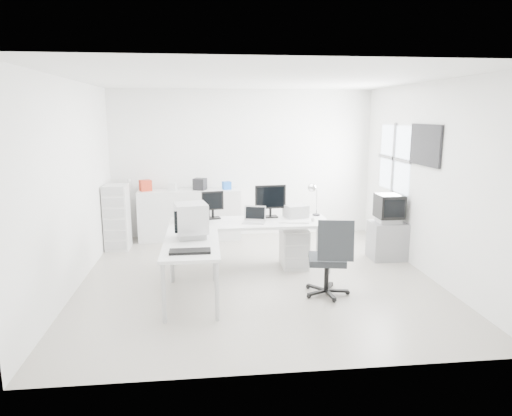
{
  "coord_description": "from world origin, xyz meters",
  "views": [
    {
      "loc": [
        -0.72,
        -6.26,
        2.34
      ],
      "look_at": [
        0.0,
        0.2,
        1.0
      ],
      "focal_mm": 32.0,
      "sensor_mm": 36.0,
      "label": 1
    }
  ],
  "objects": [
    {
      "name": "main_desk",
      "position": [
        -0.07,
        0.42,
        0.38
      ],
      "size": [
        2.4,
        0.8,
        0.75
      ],
      "primitive_type": null,
      "color": "silver",
      "rests_on": "floor"
    },
    {
      "name": "ceiling",
      "position": [
        0.0,
        0.0,
        2.8
      ],
      "size": [
        5.0,
        5.0,
        0.01
      ],
      "primitive_type": "cube",
      "color": "white",
      "rests_on": "back_wall"
    },
    {
      "name": "desk_lamp",
      "position": [
        1.03,
        0.72,
        1.01
      ],
      "size": [
        0.22,
        0.22,
        0.53
      ],
      "primitive_type": null,
      "rotation": [
        0.0,
        0.0,
        -0.28
      ],
      "color": "silver",
      "rests_on": "main_desk"
    },
    {
      "name": "filing_cabinet",
      "position": [
        -2.28,
        1.75,
        0.57
      ],
      "size": [
        0.4,
        0.47,
        1.14
      ],
      "primitive_type": "cube",
      "color": "silver",
      "rests_on": "floor"
    },
    {
      "name": "drawer_pedestal",
      "position": [
        0.63,
        0.47,
        0.3
      ],
      "size": [
        0.4,
        0.5,
        0.6
      ],
      "primitive_type": "cube",
      "color": "silver",
      "rests_on": "floor"
    },
    {
      "name": "black_keyboard",
      "position": [
        -0.92,
        -1.08,
        0.77
      ],
      "size": [
        0.48,
        0.2,
        0.03
      ],
      "primitive_type": "cube",
      "rotation": [
        0.0,
        0.0,
        0.01
      ],
      "color": "black",
      "rests_on": "side_desk"
    },
    {
      "name": "lcd_monitor_small",
      "position": [
        -0.62,
        0.67,
        0.96
      ],
      "size": [
        0.37,
        0.25,
        0.42
      ],
      "primitive_type": null,
      "rotation": [
        0.0,
        0.0,
        0.19
      ],
      "color": "black",
      "rests_on": "main_desk"
    },
    {
      "name": "laser_printer",
      "position": [
        0.68,
        0.64,
        0.85
      ],
      "size": [
        0.4,
        0.37,
        0.19
      ],
      "primitive_type": "cube",
      "rotation": [
        0.0,
        0.0,
        0.28
      ],
      "color": "#A6A6A6",
      "rests_on": "main_desk"
    },
    {
      "name": "office_chair",
      "position": [
        0.83,
        -0.7,
        0.53
      ],
      "size": [
        0.72,
        0.72,
        1.06
      ],
      "primitive_type": null,
      "rotation": [
        0.0,
        0.0,
        -0.19
      ],
      "color": "#2A2D30",
      "rests_on": "floor"
    },
    {
      "name": "clutter_box_d",
      "position": [
        -0.33,
        2.24,
        1.02
      ],
      "size": [
        0.18,
        0.17,
        0.15
      ],
      "primitive_type": "cube",
      "rotation": [
        0.0,
        0.0,
        0.28
      ],
      "color": "blue",
      "rests_on": "sideboard"
    },
    {
      "name": "sideboard",
      "position": [
        -1.03,
        2.24,
        0.47
      ],
      "size": [
        1.9,
        0.47,
        0.95
      ],
      "primitive_type": "cube",
      "color": "silver",
      "rests_on": "floor"
    },
    {
      "name": "window",
      "position": [
        2.48,
        1.2,
        1.6
      ],
      "size": [
        0.02,
        1.2,
        1.1
      ],
      "primitive_type": null,
      "color": "white",
      "rests_on": "right_wall"
    },
    {
      "name": "clutter_box_c",
      "position": [
        -0.83,
        2.24,
        1.06
      ],
      "size": [
        0.27,
        0.26,
        0.22
      ],
      "primitive_type": "cube",
      "rotation": [
        0.0,
        0.0,
        -0.39
      ],
      "color": "black",
      "rests_on": "sideboard"
    },
    {
      "name": "back_wall",
      "position": [
        0.0,
        2.5,
        1.4
      ],
      "size": [
        5.0,
        0.02,
        2.8
      ],
      "primitive_type": "cube",
      "color": "silver",
      "rests_on": "floor"
    },
    {
      "name": "tv_cabinet",
      "position": [
        2.22,
        0.67,
        0.31
      ],
      "size": [
        0.56,
        0.46,
        0.61
      ],
      "primitive_type": "cube",
      "color": "gray",
      "rests_on": "floor"
    },
    {
      "name": "clutter_box_a",
      "position": [
        -1.83,
        2.24,
        1.05
      ],
      "size": [
        0.25,
        0.24,
        0.2
      ],
      "primitive_type": "cube",
      "rotation": [
        0.0,
        0.0,
        0.41
      ],
      "color": "#B8301A",
      "rests_on": "sideboard"
    },
    {
      "name": "white_keyboard",
      "position": [
        0.58,
        0.27,
        0.76
      ],
      "size": [
        0.47,
        0.21,
        0.02
      ],
      "primitive_type": "cube",
      "rotation": [
        0.0,
        0.0,
        -0.17
      ],
      "color": "silver",
      "rests_on": "main_desk"
    },
    {
      "name": "right_wall",
      "position": [
        2.5,
        0.0,
        1.4
      ],
      "size": [
        0.02,
        5.0,
        2.8
      ],
      "primitive_type": "cube",
      "color": "silver",
      "rests_on": "floor"
    },
    {
      "name": "side_desk",
      "position": [
        -0.92,
        -0.68,
        0.38
      ],
      "size": [
        0.7,
        1.4,
        0.75
      ],
      "primitive_type": null,
      "color": "silver",
      "rests_on": "floor"
    },
    {
      "name": "inkjet_printer",
      "position": [
        -0.92,
        0.52,
        0.83
      ],
      "size": [
        0.5,
        0.41,
        0.17
      ],
      "primitive_type": "cube",
      "rotation": [
        0.0,
        0.0,
        -0.11
      ],
      "color": "black",
      "rests_on": "main_desk"
    },
    {
      "name": "clutter_bottle",
      "position": [
        -2.13,
        2.28,
        1.06
      ],
      "size": [
        0.07,
        0.07,
        0.22
      ],
      "primitive_type": "cylinder",
      "color": "silver",
      "rests_on": "sideboard"
    },
    {
      "name": "crt_tv",
      "position": [
        2.22,
        0.67,
        0.84
      ],
      "size": [
        0.5,
        0.48,
        0.45
      ],
      "primitive_type": null,
      "color": "black",
      "rests_on": "tv_cabinet"
    },
    {
      "name": "lcd_monitor_large",
      "position": [
        0.28,
        0.67,
        1.0
      ],
      "size": [
        0.5,
        0.24,
        0.51
      ],
      "primitive_type": null,
      "rotation": [
        0.0,
        0.0,
        0.09
      ],
      "color": "black",
      "rests_on": "main_desk"
    },
    {
      "name": "floor",
      "position": [
        0.0,
        0.0,
        0.0
      ],
      "size": [
        5.0,
        5.0,
        0.01
      ],
      "primitive_type": "cube",
      "color": "beige",
      "rests_on": "ground"
    },
    {
      "name": "crt_monitor",
      "position": [
        -0.92,
        -0.43,
        0.97
      ],
      "size": [
        0.45,
        0.45,
        0.45
      ],
      "primitive_type": null,
      "rotation": [
        0.0,
        0.0,
        0.18
      ],
      "color": "#B7B7BA",
      "rests_on": "side_desk"
    },
    {
      "name": "clutter_box_b",
      "position": [
        -1.33,
        2.24,
        1.02
      ],
      "size": [
        0.17,
        0.15,
        0.14
      ],
      "primitive_type": "cube",
      "rotation": [
        0.0,
        0.0,
        -0.29
      ],
      "color": "silver",
      "rests_on": "sideboard"
    },
    {
      "name": "wall_picture",
      "position": [
        2.47,
        0.1,
        1.9
      ],
      "size": [
        0.04,
        0.9,
        0.6
      ],
      "primitive_type": null,
      "color": "black",
      "rests_on": "right_wall"
    },
    {
      "name": "left_wall",
      "position": [
        -2.5,
        0.0,
        1.4
      ],
      "size": [
        0.02,
        5.0,
        2.8
      ],
      "primitive_type": "cube",
      "color": "silver",
      "rests_on": "floor"
    },
    {
      "name": "laptop",
      "position": [
        -0.02,
        0.32,
        0.86
      ],
      "size": [
        0.39,
        0.4,
        0.21
      ],
      "primitive_type": null,
      "rotation": [
        0.0,
        0.0,
        -0.27
      ],
      "color": "#B7B7BA",
      "rests_on": "main_desk"
    },
    {
      "name": "white_mouse",
      "position": [
        0.88,
        0.32,
        0.78
      ],
      "size": [
        0.06,
        0.06,
        0.06
      ],
      "primitive_type": "sphere",
      "color": "silver",
      "rests_on": "main_desk"
    }
  ]
}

